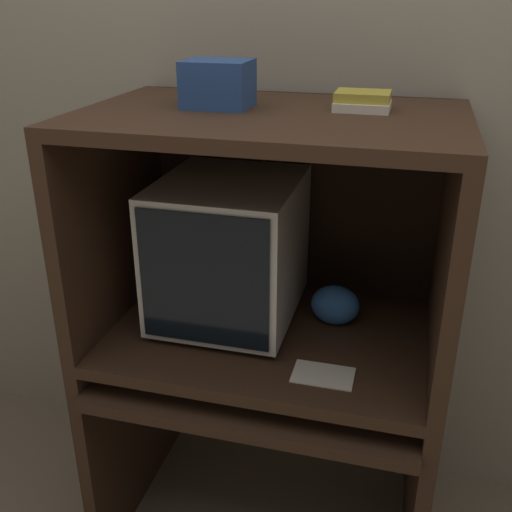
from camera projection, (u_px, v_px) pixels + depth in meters
The scene contains 11 objects.
wall_back at pixel (300, 117), 1.89m from camera, with size 6.00×0.06×2.60m.
desk_base at pixel (265, 428), 1.87m from camera, with size 0.98×0.68×0.66m.
desk_monitor_shelf at pixel (269, 336), 1.78m from camera, with size 0.98×0.66×0.09m.
hutch_upper at pixel (274, 189), 1.63m from camera, with size 0.98×0.66×0.64m.
crt_monitor at pixel (229, 249), 1.75m from camera, with size 0.39×0.46×0.43m.
keyboard at pixel (209, 375), 1.69m from camera, with size 0.40×0.14×0.03m.
mouse at pixel (303, 393), 1.61m from camera, with size 0.06×0.04×0.03m.
snack_bag at pixel (335, 305), 1.78m from camera, with size 0.14×0.11×0.12m.
book_stack at pixel (363, 101), 1.52m from camera, with size 0.14×0.12×0.05m.
paper_card at pixel (323, 375), 1.55m from camera, with size 0.16×0.10×0.00m.
storage_box at pixel (218, 84), 1.54m from camera, with size 0.17×0.14×0.12m.
Camera 1 is at (0.36, -1.16, 1.67)m, focal length 42.00 mm.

